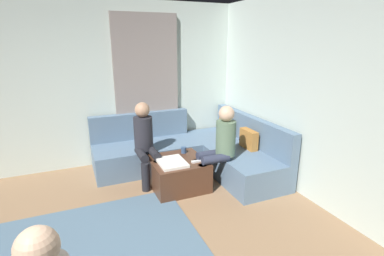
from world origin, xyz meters
TOP-DOWN VIEW (x-y plane):
  - wall_back at (0.00, 2.94)m, footprint 6.00×0.12m
  - wall_left at (-2.94, 0.00)m, footprint 0.12×6.00m
  - curtain_panel at (-2.84, 1.30)m, footprint 0.06×1.10m
  - sectional_couch at (-2.08, 1.88)m, footprint 2.10×2.55m
  - ottoman at (-1.56, 1.38)m, footprint 0.76×0.76m
  - folded_blanket at (-1.46, 1.26)m, footprint 0.44×0.36m
  - coffee_mug at (-1.78, 1.56)m, footprint 0.08×0.08m
  - game_remote at (-1.38, 1.60)m, footprint 0.05×0.15m
  - person_on_couch_back at (-1.35, 1.93)m, footprint 0.30×0.60m
  - person_on_couch_side at (-1.93, 1.01)m, footprint 0.60×0.30m

SIDE VIEW (x-z plane):
  - ottoman at x=-1.56m, z-range 0.00..0.42m
  - sectional_couch at x=-2.08m, z-range -0.15..0.72m
  - game_remote at x=-1.38m, z-range 0.42..0.44m
  - folded_blanket at x=-1.46m, z-range 0.42..0.46m
  - coffee_mug at x=-1.78m, z-range 0.42..0.52m
  - person_on_couch_back at x=-1.35m, z-range 0.06..1.26m
  - person_on_couch_side at x=-1.93m, z-range 0.06..1.26m
  - curtain_panel at x=-2.84m, z-range 0.00..2.50m
  - wall_back at x=0.00m, z-range 0.00..2.70m
  - wall_left at x=-2.94m, z-range 0.00..2.70m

